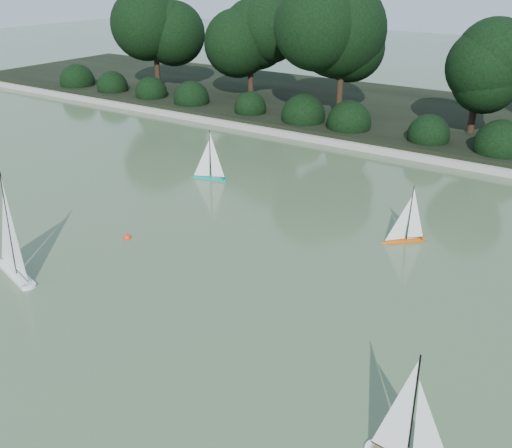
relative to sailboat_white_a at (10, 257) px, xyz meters
The scene contains 9 objects.
ground 3.41m from the sailboat_white_a, 13.75° to the left, with size 80.00×80.00×0.00m, color #3D4D2E.
pond_coping 10.35m from the sailboat_white_a, 71.39° to the left, with size 40.00×0.35×0.18m, color gray.
far_bank 14.20m from the sailboat_white_a, 76.55° to the left, with size 40.00×8.00×0.30m, color black.
tree_line 13.26m from the sailboat_white_a, 69.68° to the left, with size 26.31×3.93×4.39m.
shrub_hedge 11.21m from the sailboat_white_a, 72.86° to the left, with size 29.10×1.10×1.10m.
sailboat_white_a is the anchor object (origin of this frame).
sailboat_orange 6.95m from the sailboat_white_a, 43.44° to the left, with size 0.73×0.68×1.22m.
sailboat_teal 5.49m from the sailboat_white_a, 91.52° to the left, with size 0.95×0.39×1.31m.
race_buoy 2.15m from the sailboat_white_a, 72.91° to the left, with size 0.16×0.16×0.16m, color red.
Camera 1 is at (4.80, -5.55, 4.75)m, focal length 40.00 mm.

